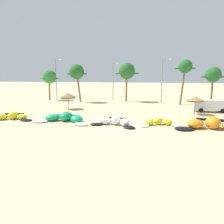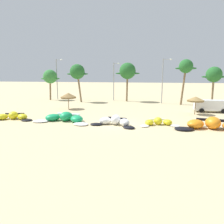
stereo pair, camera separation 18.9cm
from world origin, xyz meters
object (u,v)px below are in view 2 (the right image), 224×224
(parked_van, at_px, (211,105))
(kite_far_left, at_px, (12,117))
(palm_left_of_gap, at_px, (128,71))
(lamppost_west_center, at_px, (114,80))
(palm_leftmost, at_px, (50,77))
(lamppost_west, at_px, (57,77))
(palm_left, at_px, (77,72))
(kite_right_of_center, at_px, (213,125))
(lamppost_east_center, at_px, (163,79))
(kite_left_of_center, at_px, (115,121))
(kite_center, at_px, (158,122))
(palm_center_right, at_px, (214,75))
(beach_umbrella_middle, at_px, (196,99))
(beach_umbrella_near_van, at_px, (68,96))
(palm_center_left, at_px, (186,67))
(kite_left, at_px, (65,118))

(parked_van, bearing_deg, kite_far_left, -157.28)
(palm_left_of_gap, bearing_deg, lamppost_west_center, 160.00)
(parked_van, relative_size, lamppost_west_center, 0.60)
(palm_leftmost, distance_m, lamppost_west, 1.72)
(parked_van, bearing_deg, palm_left, 161.72)
(kite_right_of_center, xyz_separation_m, palm_left, (-21.78, 19.38, 5.62))
(kite_far_left, xyz_separation_m, parked_van, (26.02, 10.89, 0.71))
(palm_left, distance_m, lamppost_east_center, 17.27)
(palm_left_of_gap, height_order, lamppost_east_center, lamppost_east_center)
(kite_left_of_center, distance_m, kite_center, 4.94)
(palm_center_right, relative_size, lamppost_west_center, 0.87)
(palm_left_of_gap, height_order, lamppost_west, lamppost_west)
(lamppost_east_center, bearing_deg, beach_umbrella_middle, -69.71)
(kite_center, relative_size, lamppost_west, 0.51)
(beach_umbrella_near_van, bearing_deg, lamppost_east_center, 33.64)
(kite_far_left, height_order, kite_left_of_center, kite_left_of_center)
(beach_umbrella_middle, height_order, palm_leftmost, palm_leftmost)
(kite_left_of_center, height_order, palm_leftmost, palm_leftmost)
(beach_umbrella_middle, distance_m, palm_center_left, 11.17)
(palm_leftmost, xyz_separation_m, lamppost_west, (1.08, 1.34, -0.08))
(beach_umbrella_middle, bearing_deg, kite_left, -153.58)
(beach_umbrella_middle, xyz_separation_m, palm_leftmost, (-28.63, 12.76, 2.91))
(palm_center_left, distance_m, palm_center_right, 5.69)
(kite_center, height_order, palm_left, palm_left)
(beach_umbrella_middle, bearing_deg, kite_right_of_center, -87.71)
(parked_van, bearing_deg, beach_umbrella_middle, -136.25)
(lamppost_west, height_order, lamppost_east_center, lamppost_west)
(kite_center, relative_size, beach_umbrella_middle, 1.79)
(palm_leftmost, relative_size, lamppost_west_center, 0.82)
(lamppost_west_center, bearing_deg, palm_leftmost, -173.02)
(palm_left_of_gap, bearing_deg, kite_left_of_center, -86.27)
(palm_center_right, distance_m, lamppost_west_center, 19.73)
(kite_far_left, distance_m, kite_left, 6.99)
(beach_umbrella_middle, distance_m, lamppost_west, 31.08)
(beach_umbrella_near_van, xyz_separation_m, palm_left_of_gap, (8.19, 12.23, 4.07))
(beach_umbrella_near_van, bearing_deg, parked_van, 3.54)
(kite_left, xyz_separation_m, kite_right_of_center, (16.74, -0.75, 0.06))
(lamppost_west, bearing_deg, kite_right_of_center, -39.48)
(kite_left_of_center, bearing_deg, beach_umbrella_near_van, 133.90)
(kite_center, distance_m, lamppost_west, 31.72)
(kite_left, xyz_separation_m, palm_center_left, (16.08, 18.25, 6.51))
(beach_umbrella_near_van, relative_size, palm_center_right, 0.38)
(lamppost_west_center, distance_m, lamppost_east_center, 10.73)
(kite_left_of_center, relative_size, beach_umbrella_middle, 2.12)
(kite_left, height_order, beach_umbrella_middle, beach_umbrella_middle)
(kite_left, distance_m, lamppost_west_center, 23.08)
(palm_leftmost, bearing_deg, kite_center, -41.37)
(palm_left_of_gap, bearing_deg, lamppost_west, 177.45)
(palm_center_left, bearing_deg, parked_van, -68.67)
(kite_left_of_center, bearing_deg, kite_right_of_center, -0.13)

